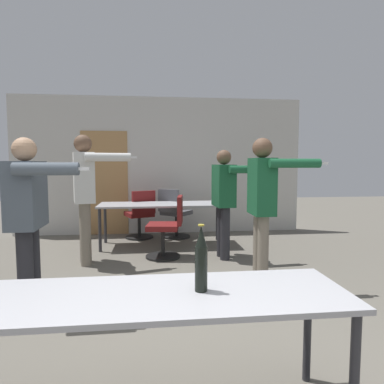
# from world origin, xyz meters

# --- Properties ---
(back_wall) EXTENTS (5.77, 0.12, 2.73)m
(back_wall) POSITION_xyz_m (-0.03, 5.46, 1.36)
(back_wall) COLOR beige
(back_wall) RESTS_ON ground_plane
(conference_table_near) EXTENTS (2.07, 0.64, 0.73)m
(conference_table_near) POSITION_xyz_m (-0.14, 0.28, 0.66)
(conference_table_near) COLOR #A8A8AD
(conference_table_near) RESTS_ON ground_plane
(conference_table_far) EXTENTS (2.15, 0.75, 0.73)m
(conference_table_far) POSITION_xyz_m (0.01, 4.34, 0.67)
(conference_table_far) COLOR #A8A8AD
(conference_table_far) RESTS_ON ground_plane
(person_near_casual) EXTENTS (0.79, 0.68, 1.62)m
(person_near_casual) POSITION_xyz_m (0.90, 3.46, 0.96)
(person_near_casual) COLOR #28282D
(person_near_casual) RESTS_ON ground_plane
(person_center_tall) EXTENTS (0.77, 0.62, 1.71)m
(person_center_tall) POSITION_xyz_m (1.11, 2.32, 1.04)
(person_center_tall) COLOR slate
(person_center_tall) RESTS_ON ground_plane
(person_far_watching) EXTENTS (0.78, 0.70, 1.66)m
(person_far_watching) POSITION_xyz_m (-1.34, 1.88, 0.99)
(person_far_watching) COLOR #28282D
(person_far_watching) RESTS_ON ground_plane
(person_left_plaid) EXTENTS (0.93, 0.68, 1.81)m
(person_left_plaid) POSITION_xyz_m (-1.09, 3.39, 1.09)
(person_left_plaid) COLOR slate
(person_left_plaid) RESTS_ON ground_plane
(office_chair_mid_tucked) EXTENTS (0.67, 0.69, 0.94)m
(office_chair_mid_tucked) POSITION_xyz_m (0.24, 4.90, 0.44)
(office_chair_mid_tucked) COLOR black
(office_chair_mid_tucked) RESTS_ON ground_plane
(office_chair_side_rolled) EXTENTS (0.58, 0.52, 0.93)m
(office_chair_side_rolled) POSITION_xyz_m (0.06, 3.57, 0.44)
(office_chair_side_rolled) COLOR black
(office_chair_side_rolled) RESTS_ON ground_plane
(office_chair_far_right) EXTENTS (0.61, 0.65, 0.92)m
(office_chair_far_right) POSITION_xyz_m (-0.39, 4.92, 0.43)
(office_chair_far_right) COLOR black
(office_chair_far_right) RESTS_ON ground_plane
(beer_bottle) EXTENTS (0.07, 0.07, 0.37)m
(beer_bottle) POSITION_xyz_m (0.10, 0.29, 0.90)
(beer_bottle) COLOR black
(beer_bottle) RESTS_ON conference_table_near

